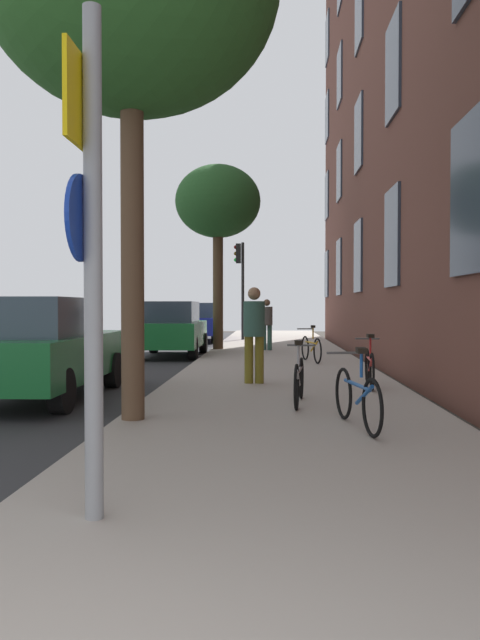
# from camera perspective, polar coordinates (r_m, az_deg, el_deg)

# --- Properties ---
(ground_plane) EXTENTS (41.80, 41.80, 0.00)m
(ground_plane) POSITION_cam_1_polar(r_m,az_deg,el_deg) (16.49, -8.75, -3.94)
(ground_plane) COLOR #332D28
(road_asphalt) EXTENTS (7.00, 38.00, 0.01)m
(road_asphalt) POSITION_cam_1_polar(r_m,az_deg,el_deg) (17.04, -15.71, -3.79)
(road_asphalt) COLOR #2D2D30
(road_asphalt) RESTS_ON ground
(sidewalk) EXTENTS (4.20, 38.00, 0.12)m
(sidewalk) POSITION_cam_1_polar(r_m,az_deg,el_deg) (16.16, 3.53, -3.82)
(sidewalk) COLOR #9E9389
(sidewalk) RESTS_ON ground
(sign_post) EXTENTS (0.16, 0.60, 3.29)m
(sign_post) POSITION_cam_1_polar(r_m,az_deg,el_deg) (4.15, -13.64, 7.86)
(sign_post) COLOR gray
(sign_post) RESTS_ON sidewalk
(traffic_light) EXTENTS (0.43, 0.24, 3.99)m
(traffic_light) POSITION_cam_1_polar(r_m,az_deg,el_deg) (25.58, 0.04, 4.28)
(traffic_light) COLOR black
(traffic_light) RESTS_ON sidewalk
(tree_far) EXTENTS (2.73, 2.73, 5.89)m
(tree_far) POSITION_cam_1_polar(r_m,az_deg,el_deg) (20.24, -2.04, 10.63)
(tree_far) COLOR #4C3823
(tree_far) RESTS_ON sidewalk
(bicycle_0) EXTENTS (0.46, 1.68, 0.92)m
(bicycle_0) POSITION_cam_1_polar(r_m,az_deg,el_deg) (7.19, 10.69, -6.89)
(bicycle_0) COLOR black
(bicycle_0) RESTS_ON sidewalk
(bicycle_1) EXTENTS (0.42, 1.66, 0.91)m
(bicycle_1) POSITION_cam_1_polar(r_m,az_deg,el_deg) (8.79, 5.43, -5.42)
(bicycle_1) COLOR black
(bicycle_1) RESTS_ON sidewalk
(bicycle_2) EXTENTS (0.42, 1.59, 0.91)m
(bicycle_2) POSITION_cam_1_polar(r_m,az_deg,el_deg) (10.82, 11.79, -4.18)
(bicycle_2) COLOR black
(bicycle_2) RESTS_ON sidewalk
(bicycle_3) EXTENTS (0.53, 1.67, 0.91)m
(bicycle_3) POSITION_cam_1_polar(r_m,az_deg,el_deg) (15.42, 6.55, -2.54)
(bicycle_3) COLOR black
(bicycle_3) RESTS_ON sidewalk
(pedestrian_0) EXTENTS (0.46, 0.46, 1.71)m
(pedestrian_0) POSITION_cam_1_polar(r_m,az_deg,el_deg) (11.07, 1.31, -0.78)
(pedestrian_0) COLOR olive
(pedestrian_0) RESTS_ON sidewalk
(pedestrian_1) EXTENTS (0.48, 0.48, 1.59)m
(pedestrian_1) POSITION_cam_1_polar(r_m,az_deg,el_deg) (19.49, 2.48, -0.10)
(pedestrian_1) COLOR #33594C
(pedestrian_1) RESTS_ON sidewalk
(car_0) EXTENTS (1.80, 4.40, 1.62)m
(car_0) POSITION_cam_1_polar(r_m,az_deg,el_deg) (10.41, -17.73, -2.39)
(car_0) COLOR #19662D
(car_0) RESTS_ON road_asphalt
(car_1) EXTENTS (1.83, 4.14, 1.62)m
(car_1) POSITION_cam_1_polar(r_m,az_deg,el_deg) (18.45, -6.29, -0.77)
(car_1) COLOR #19662D
(car_1) RESTS_ON road_asphalt
(car_2) EXTENTS (1.97, 4.53, 1.62)m
(car_2) POSITION_cam_1_polar(r_m,az_deg,el_deg) (26.38, -3.94, -0.14)
(car_2) COLOR navy
(car_2) RESTS_ON road_asphalt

